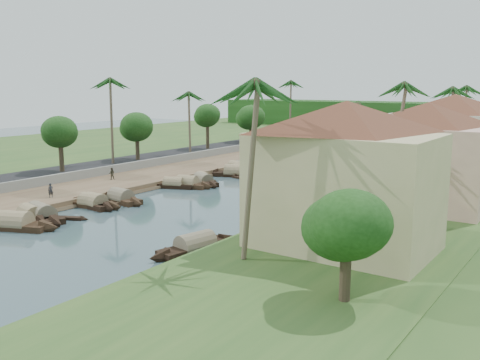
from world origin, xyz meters
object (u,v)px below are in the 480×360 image
Objects in this scene: building_near at (344,174)px; sampan_1 at (31,216)px; bridge at (407,138)px; person_near at (51,190)px.

sampan_1 is at bearing -169.70° from building_near.
person_near is at bearing -100.57° from bridge.
building_near is 29.88m from sampan_1.
building_near is at bearing 22.57° from sampan_1.
building_near is 9.95× the size of person_near.
bridge is 1.89× the size of building_near.
sampan_1 is at bearing -97.06° from bridge.
bridge is 76.54m from building_near.
sampan_1 is 4.85× the size of person_near.
bridge is 75.33m from person_near.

